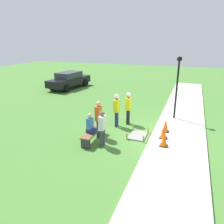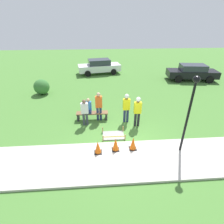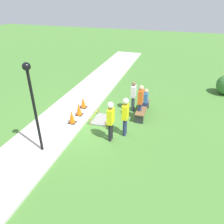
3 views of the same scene
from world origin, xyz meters
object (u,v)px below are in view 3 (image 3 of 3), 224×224
traffic_cone_near_patch (83,102)px  park_bench (143,109)px  traffic_cone_far_patch (79,109)px  bystander_in_gray_shirt (133,95)px  worker_supervisor (111,118)px  bystander_in_orange_shirt (140,100)px  person_seated_on_bench (145,99)px  worker_assistant (125,114)px  traffic_cone_sidewalk_edge (72,117)px  lamppost_near (32,96)px

traffic_cone_near_patch → park_bench: traffic_cone_near_patch is taller
traffic_cone_far_patch → bystander_in_gray_shirt: bearing=121.9°
traffic_cone_near_patch → traffic_cone_far_patch: size_ratio=0.94×
worker_supervisor → bystander_in_orange_shirt: 2.28m
traffic_cone_near_patch → bystander_in_gray_shirt: bystander_in_gray_shirt is taller
traffic_cone_far_patch → person_seated_on_bench: bearing=113.6°
worker_assistant → traffic_cone_sidewalk_edge: bearing=-91.1°
traffic_cone_sidewalk_edge → park_bench: bearing=122.9°
traffic_cone_near_patch → bystander_in_orange_shirt: bystander_in_orange_shirt is taller
person_seated_on_bench → bystander_in_gray_shirt: 0.67m
traffic_cone_sidewalk_edge → person_seated_on_bench: (-2.15, 3.07, 0.42)m
bystander_in_orange_shirt → lamppost_near: (3.71, -3.16, 1.42)m
bystander_in_gray_shirt → lamppost_near: size_ratio=0.46×
worker_assistant → lamppost_near: bearing=-52.9°
traffic_cone_far_patch → traffic_cone_sidewalk_edge: (0.81, 0.01, -0.00)m
traffic_cone_near_patch → worker_assistant: size_ratio=0.34×
traffic_cone_far_patch → lamppost_near: (2.99, -0.21, 2.01)m
person_seated_on_bench → bystander_in_orange_shirt: bearing=-11.3°
traffic_cone_near_patch → worker_supervisor: size_ratio=0.34×
person_seated_on_bench → worker_assistant: bearing=-12.0°
bystander_in_gray_shirt → park_bench: bearing=57.9°
person_seated_on_bench → bystander_in_orange_shirt: (0.62, -0.12, 0.18)m
traffic_cone_sidewalk_edge → bystander_in_gray_shirt: bearing=133.8°
traffic_cone_sidewalk_edge → bystander_in_orange_shirt: (-1.53, 2.94, 0.60)m
traffic_cone_near_patch → traffic_cone_sidewalk_edge: bearing=4.9°
worker_supervisor → worker_assistant: bearing=139.1°
lamppost_near → traffic_cone_sidewalk_edge: bearing=174.2°
bystander_in_orange_shirt → bystander_in_gray_shirt: bystander_in_orange_shirt is taller
park_bench → lamppost_near: bearing=-38.1°
person_seated_on_bench → worker_supervisor: worker_supervisor is taller
traffic_cone_near_patch → lamppost_near: lamppost_near is taller
traffic_cone_far_patch → bystander_in_gray_shirt: bystander_in_gray_shirt is taller
traffic_cone_near_patch → bystander_in_orange_shirt: 3.14m
traffic_cone_far_patch → bystander_in_gray_shirt: (-1.52, 2.43, 0.48)m
traffic_cone_near_patch → bystander_in_gray_shirt: (-0.71, 2.56, 0.50)m
park_bench → worker_assistant: worker_assistant is taller
traffic_cone_near_patch → traffic_cone_far_patch: bearing=8.8°
traffic_cone_far_patch → traffic_cone_sidewalk_edge: 0.81m
bystander_in_gray_shirt → lamppost_near: bearing=-30.4°
traffic_cone_sidewalk_edge → person_seated_on_bench: person_seated_on_bench is taller
park_bench → bystander_in_orange_shirt: (0.42, -0.07, 0.67)m
traffic_cone_sidewalk_edge → lamppost_near: 2.98m
bystander_in_orange_shirt → traffic_cone_sidewalk_edge: bearing=-62.5°
traffic_cone_far_patch → traffic_cone_near_patch: bearing=-171.2°
park_bench → worker_assistant: 2.16m
traffic_cone_far_patch → bystander_in_gray_shirt: size_ratio=0.40×
traffic_cone_near_patch → person_seated_on_bench: bearing=99.5°
traffic_cone_near_patch → bystander_in_orange_shirt: (0.08, 3.08, 0.61)m
traffic_cone_sidewalk_edge → worker_assistant: worker_assistant is taller
worker_assistant → bystander_in_gray_shirt: size_ratio=1.11×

